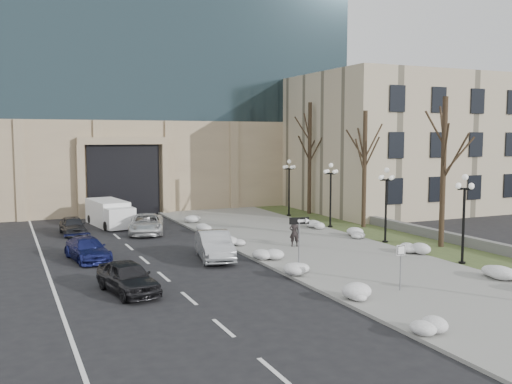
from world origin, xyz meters
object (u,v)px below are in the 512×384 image
car_b (214,245)px  lamppost_a (464,207)px  keep_sign (401,258)px  car_e (73,226)px  one_way_sign (303,227)px  lamppost_b (386,195)px  lamppost_d (289,180)px  car_d (146,224)px  car_c (87,249)px  box_truck (110,214)px  car_a (128,277)px  lamppost_c (331,186)px  pedestrian (294,233)px

car_b → lamppost_a: 13.26m
keep_sign → car_e: bearing=117.2°
car_b → one_way_sign: 5.77m
keep_sign → lamppost_b: 11.46m
keep_sign → lamppost_d: bearing=73.5°
car_e → keep_sign: bearing=-64.0°
lamppost_a → car_d: bearing=127.9°
car_c → box_truck: bearing=66.0°
car_c → lamppost_a: size_ratio=0.88×
car_d → car_a: bearing=-91.5°
car_b → lamppost_a: bearing=-19.6°
car_c → one_way_sign: bearing=-47.6°
car_a → car_c: size_ratio=0.97×
lamppost_c → lamppost_d: bearing=90.0°
car_a → lamppost_d: (16.93, 17.67, 2.38)m
pedestrian → keep_sign: bearing=107.1°
car_b → lamppost_d: 17.27m
lamppost_c → car_e: bearing=164.4°
box_truck → pedestrian: bearing=-64.8°
car_d → pedestrian: pedestrian is taller
car_d → pedestrian: bearing=-37.1°
car_d → one_way_sign: one_way_sign is taller
pedestrian → car_c: bearing=11.6°
car_b → car_c: bearing=168.6°
box_truck → one_way_sign: (5.92, -19.01, 1.39)m
car_c → car_d: (4.89, 7.11, 0.07)m
car_a → car_d: (4.22, 14.48, -0.02)m
keep_sign → lamppost_a: 7.13m
car_e → lamppost_d: lamppost_d is taller
car_c → keep_sign: (11.29, -12.15, 0.93)m
car_c → car_e: 8.67m
car_a → car_b: bearing=29.4°
car_b → one_way_sign: (2.79, -4.81, 1.53)m
keep_sign → lamppost_b: lamppost_b is taller
one_way_sign → lamppost_b: (8.47, 4.70, 0.77)m
pedestrian → lamppost_d: 13.47m
car_d → keep_sign: (6.39, -19.25, 0.86)m
car_b → car_e: 12.82m
pedestrian → box_truck: bearing=-37.5°
car_a → lamppost_d: 24.59m
car_e → car_c: bearing=-93.4°
lamppost_a → lamppost_b: same height
car_b → car_c: car_b is taller
car_a → lamppost_c: bearing=22.7°
car_b → keep_sign: (4.95, -9.55, 0.77)m
car_e → lamppost_b: size_ratio=0.78×
car_c → lamppost_b: (17.60, -2.70, 2.46)m
car_e → lamppost_a: 25.05m
car_c → lamppost_c: lamppost_c is taller
car_a → lamppost_c: lamppost_c is taller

